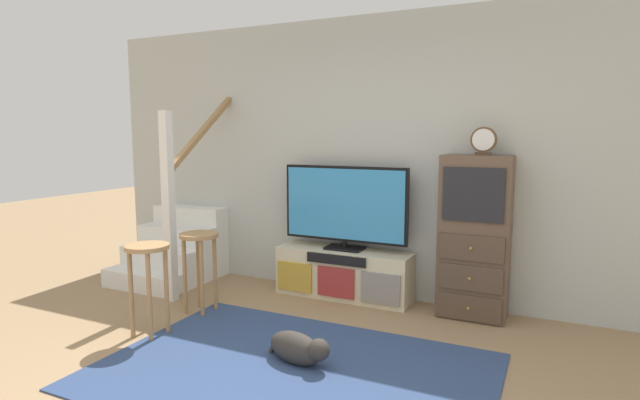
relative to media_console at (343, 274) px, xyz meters
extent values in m
cube|color=#B2B7B2|center=(0.30, 0.27, 1.11)|extent=(6.40, 0.12, 2.70)
cube|color=navy|center=(0.30, -1.59, -0.23)|extent=(2.60, 1.80, 0.01)
cube|color=beige|center=(0.00, 0.01, 0.00)|extent=(1.32, 0.36, 0.47)
cube|color=#B79333|center=(-0.44, -0.18, -0.04)|extent=(0.37, 0.02, 0.28)
cube|color=maroon|center=(0.00, -0.18, -0.04)|extent=(0.37, 0.02, 0.28)
cube|color=gray|center=(0.44, -0.18, -0.04)|extent=(0.37, 0.02, 0.28)
cube|color=black|center=(0.00, -0.18, 0.18)|extent=(0.60, 0.02, 0.09)
cube|color=black|center=(0.00, 0.03, 0.25)|extent=(0.36, 0.22, 0.02)
cylinder|color=black|center=(0.00, 0.03, 0.29)|extent=(0.05, 0.05, 0.06)
cube|color=black|center=(0.00, 0.03, 0.68)|extent=(1.25, 0.05, 0.73)
cube|color=#338CCC|center=(0.00, 0.00, 0.68)|extent=(1.20, 0.01, 0.68)
cube|color=brown|center=(1.22, 0.02, 0.47)|extent=(0.58, 0.34, 1.41)
cube|color=#4E3C2F|center=(1.22, -0.16, -0.11)|extent=(0.53, 0.02, 0.22)
sphere|color=olive|center=(1.22, -0.18, -0.11)|extent=(0.03, 0.03, 0.03)
cube|color=#4E3C2F|center=(1.22, -0.16, 0.15)|extent=(0.53, 0.02, 0.22)
sphere|color=olive|center=(1.22, -0.18, 0.15)|extent=(0.03, 0.03, 0.03)
cube|color=#4E3C2F|center=(1.22, -0.16, 0.41)|extent=(0.53, 0.02, 0.22)
sphere|color=olive|center=(1.22, -0.18, 0.41)|extent=(0.03, 0.03, 0.03)
cube|color=#232328|center=(1.22, -0.16, 0.86)|extent=(0.49, 0.02, 0.44)
cube|color=#4C3823|center=(1.26, 0.00, 1.19)|extent=(0.13, 0.08, 0.02)
cylinder|color=brown|center=(1.26, 0.00, 1.30)|extent=(0.21, 0.04, 0.21)
cylinder|color=silver|center=(1.26, -0.03, 1.30)|extent=(0.18, 0.01, 0.18)
cube|color=white|center=(-1.95, -0.66, -0.14)|extent=(0.90, 0.26, 0.19)
cube|color=white|center=(-1.95, -0.40, -0.05)|extent=(0.90, 0.26, 0.38)
cube|color=white|center=(-1.95, -0.14, 0.05)|extent=(0.90, 0.26, 0.57)
cube|color=white|center=(-1.95, 0.12, 0.14)|extent=(0.90, 0.26, 0.76)
cube|color=white|center=(-1.95, 0.38, 0.24)|extent=(0.90, 0.26, 0.95)
cube|color=white|center=(-1.45, -0.79, 0.66)|extent=(0.09, 0.09, 1.80)
cube|color=#9E7547|center=(-1.45, -0.14, 1.46)|extent=(0.06, 1.33, 0.99)
cylinder|color=#A37A4C|center=(-1.11, -1.62, 0.11)|extent=(0.04, 0.04, 0.70)
cylinder|color=#A37A4C|center=(-0.92, -1.62, 0.11)|extent=(0.04, 0.04, 0.70)
cylinder|color=#A37A4C|center=(-1.11, -1.43, 0.11)|extent=(0.04, 0.04, 0.70)
cylinder|color=#A37A4C|center=(-0.92, -1.43, 0.11)|extent=(0.04, 0.04, 0.70)
cylinder|color=#A37A4C|center=(-1.02, -1.52, 0.48)|extent=(0.34, 0.34, 0.03)
cylinder|color=#A37A4C|center=(-1.09, -1.01, 0.10)|extent=(0.04, 0.04, 0.68)
cylinder|color=#A37A4C|center=(-0.91, -1.01, 0.10)|extent=(0.04, 0.04, 0.68)
cylinder|color=#A37A4C|center=(-1.09, -0.83, 0.10)|extent=(0.04, 0.04, 0.68)
cylinder|color=#A37A4C|center=(-0.91, -0.83, 0.10)|extent=(0.04, 0.04, 0.68)
cylinder|color=#A37A4C|center=(-1.00, -0.92, 0.46)|extent=(0.34, 0.34, 0.03)
ellipsoid|color=#332D28|center=(0.26, -1.46, -0.13)|extent=(0.47, 0.30, 0.22)
sphere|color=#332D28|center=(0.46, -1.51, -0.08)|extent=(0.15, 0.15, 0.15)
cylinder|color=#332D28|center=(0.05, -1.41, -0.16)|extent=(0.11, 0.06, 0.16)
camera|label=1|loc=(1.85, -4.40, 1.36)|focal=28.31mm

